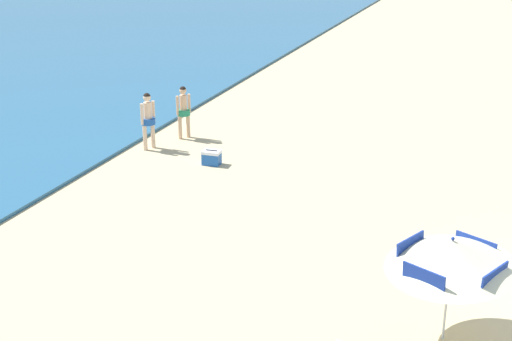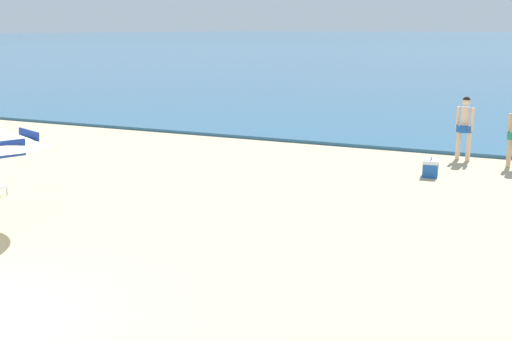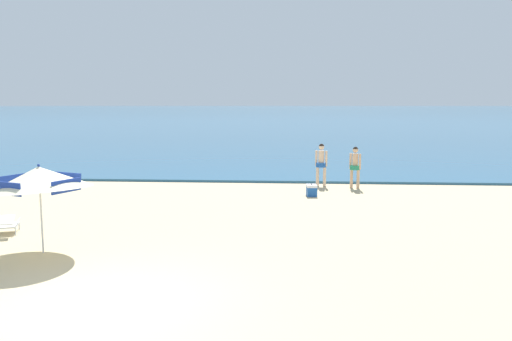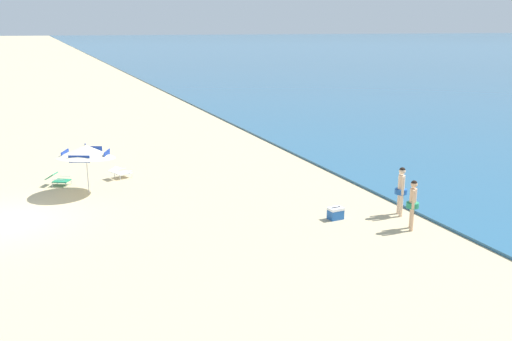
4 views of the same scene
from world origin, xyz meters
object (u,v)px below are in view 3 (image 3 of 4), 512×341
at_px(person_standing_near_shore, 355,164).
at_px(person_standing_beside, 321,162).
at_px(lounge_chair_beside_umbrella, 5,224).
at_px(cooler_box, 312,190).
at_px(beach_umbrella_striped_main, 39,178).

height_order(person_standing_near_shore, person_standing_beside, person_standing_beside).
distance_m(lounge_chair_beside_umbrella, cooler_box, 9.83).
relative_size(lounge_chair_beside_umbrella, person_standing_near_shore, 0.62).
bearing_deg(person_standing_near_shore, beach_umbrella_striped_main, -130.85).
bearing_deg(beach_umbrella_striped_main, person_standing_beside, 55.44).
bearing_deg(beach_umbrella_striped_main, person_standing_near_shore, 49.15).
distance_m(person_standing_near_shore, person_standing_beside, 1.36).
relative_size(person_standing_near_shore, cooler_box, 3.07).
xyz_separation_m(beach_umbrella_striped_main, lounge_chair_beside_umbrella, (-1.69, 1.45, -1.37)).
xyz_separation_m(beach_umbrella_striped_main, person_standing_near_shore, (7.88, 9.12, -0.72)).
bearing_deg(person_standing_beside, lounge_chair_beside_umbrella, -135.53).
height_order(beach_umbrella_striped_main, person_standing_near_shore, beach_umbrella_striped_main).
bearing_deg(lounge_chair_beside_umbrella, person_standing_near_shore, 38.69).
distance_m(person_standing_near_shore, cooler_box, 2.56).
distance_m(lounge_chair_beside_umbrella, person_standing_beside, 11.66).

